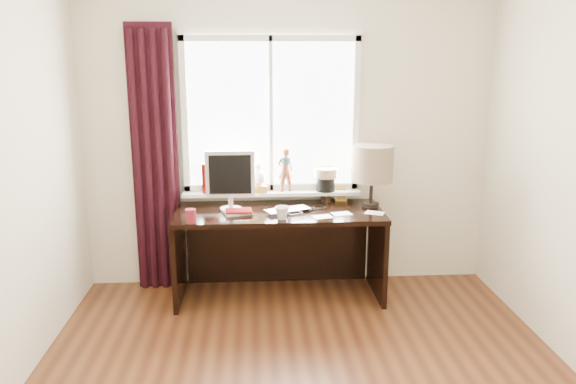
{
  "coord_description": "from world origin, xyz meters",
  "views": [
    {
      "loc": [
        -0.3,
        -2.79,
        1.99
      ],
      "look_at": [
        -0.05,
        1.25,
        1.0
      ],
      "focal_mm": 35.0,
      "sensor_mm": 36.0,
      "label": 1
    }
  ],
  "objects": [
    {
      "name": "red_cup",
      "position": [
        -0.78,
        1.33,
        0.8
      ],
      "size": [
        0.08,
        0.08,
        0.11
      ],
      "primitive_type": "cylinder",
      "color": "maroon",
      "rests_on": "desk"
    },
    {
      "name": "table_lamp",
      "position": [
        0.68,
        1.72,
        1.11
      ],
      "size": [
        0.35,
        0.35,
        0.52
      ],
      "color": "black",
      "rests_on": "desk"
    },
    {
      "name": "monitor",
      "position": [
        -0.49,
        1.69,
        1.03
      ],
      "size": [
        0.4,
        0.18,
        0.49
      ],
      "color": "beige",
      "rests_on": "desk"
    },
    {
      "name": "wall_back",
      "position": [
        0.0,
        2.0,
        1.3
      ],
      "size": [
        3.5,
        0.0,
        2.6
      ],
      "primitive_type": "cube",
      "rotation": [
        1.57,
        0.0,
        0.0
      ],
      "color": "beige",
      "rests_on": "ground"
    },
    {
      "name": "icon_frame",
      "position": [
        0.46,
        1.92,
        0.81
      ],
      "size": [
        0.1,
        0.03,
        0.13
      ],
      "color": "gold",
      "rests_on": "desk"
    },
    {
      "name": "loose_papers",
      "position": [
        0.43,
        1.48,
        0.75
      ],
      "size": [
        0.61,
        0.24,
        0.0
      ],
      "color": "white",
      "rests_on": "desk"
    },
    {
      "name": "window",
      "position": [
        -0.15,
        1.95,
        1.3
      ],
      "size": [
        1.52,
        0.21,
        1.4
      ],
      "color": "white",
      "rests_on": "ground"
    },
    {
      "name": "desk",
      "position": [
        -0.1,
        1.73,
        0.51
      ],
      "size": [
        1.7,
        0.7,
        0.75
      ],
      "color": "black",
      "rests_on": "floor"
    },
    {
      "name": "laptop",
      "position": [
        -0.03,
        1.59,
        0.76
      ],
      "size": [
        0.43,
        0.37,
        0.03
      ],
      "primitive_type": "imported",
      "rotation": [
        0.0,
        0.0,
        0.42
      ],
      "color": "silver",
      "rests_on": "desk"
    },
    {
      "name": "curtain",
      "position": [
        -1.13,
        1.91,
        1.12
      ],
      "size": [
        0.38,
        0.09,
        2.25
      ],
      "color": "black",
      "rests_on": "floor"
    },
    {
      "name": "brush_holder",
      "position": [
        0.32,
        1.91,
        0.81
      ],
      "size": [
        0.09,
        0.09,
        0.25
      ],
      "color": "black",
      "rests_on": "desk"
    },
    {
      "name": "desk_cables",
      "position": [
        0.16,
        1.66,
        0.75
      ],
      "size": [
        0.28,
        0.22,
        0.01
      ],
      "color": "black",
      "rests_on": "desk"
    },
    {
      "name": "mug",
      "position": [
        -0.09,
        1.39,
        0.8
      ],
      "size": [
        0.14,
        0.15,
        0.11
      ],
      "primitive_type": "imported",
      "rotation": [
        0.0,
        0.0,
        1.04
      ],
      "color": "white",
      "rests_on": "desk"
    },
    {
      "name": "notebook_stack",
      "position": [
        -0.43,
        1.57,
        0.77
      ],
      "size": [
        0.25,
        0.21,
        0.03
      ],
      "color": "beige",
      "rests_on": "desk"
    }
  ]
}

